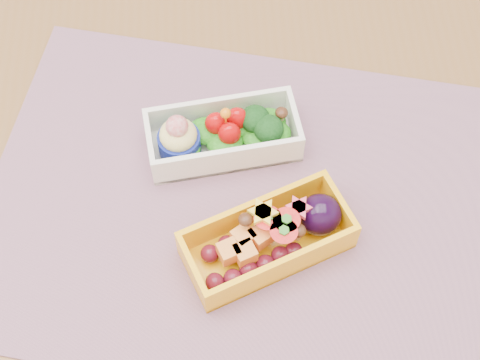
{
  "coord_description": "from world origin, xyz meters",
  "views": [
    {
      "loc": [
        -0.06,
        -0.38,
        1.4
      ],
      "look_at": [
        -0.04,
        -0.03,
        0.79
      ],
      "focal_mm": 54.13,
      "sensor_mm": 36.0,
      "label": 1
    }
  ],
  "objects_px": {
    "placemat": "(233,204)",
    "bento_yellow": "(271,238)",
    "table": "(274,212)",
    "bento_white": "(222,135)"
  },
  "relations": [
    {
      "from": "table",
      "to": "bento_yellow",
      "type": "height_order",
      "value": "bento_yellow"
    },
    {
      "from": "bento_white",
      "to": "bento_yellow",
      "type": "bearing_deg",
      "value": -78.75
    },
    {
      "from": "table",
      "to": "bento_white",
      "type": "xyz_separation_m",
      "value": [
        -0.06,
        0.03,
        0.12
      ]
    },
    {
      "from": "placemat",
      "to": "bento_white",
      "type": "distance_m",
      "value": 0.07
    },
    {
      "from": "placemat",
      "to": "bento_yellow",
      "type": "height_order",
      "value": "bento_yellow"
    },
    {
      "from": "table",
      "to": "bento_yellow",
      "type": "xyz_separation_m",
      "value": [
        -0.01,
        -0.09,
        0.12
      ]
    },
    {
      "from": "table",
      "to": "placemat",
      "type": "distance_m",
      "value": 0.12
    },
    {
      "from": "bento_white",
      "to": "table",
      "type": "bearing_deg",
      "value": -35.36
    },
    {
      "from": "bento_white",
      "to": "bento_yellow",
      "type": "distance_m",
      "value": 0.13
    },
    {
      "from": "table",
      "to": "bento_white",
      "type": "bearing_deg",
      "value": 152.65
    }
  ]
}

